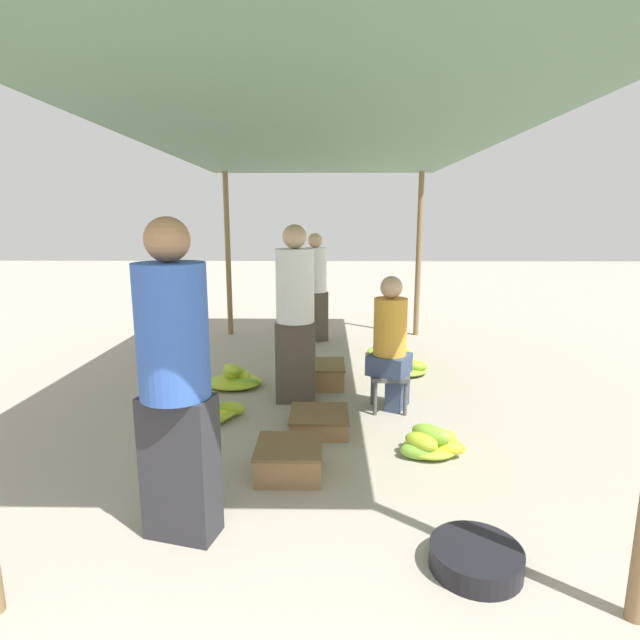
# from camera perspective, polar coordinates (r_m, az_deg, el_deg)

# --- Properties ---
(canopy_post_back_left) EXTENTS (0.08, 0.08, 2.43)m
(canopy_post_back_left) POSITION_cam_1_polar(r_m,az_deg,el_deg) (7.70, -10.47, 7.26)
(canopy_post_back_left) COLOR olive
(canopy_post_back_left) RESTS_ON ground
(canopy_post_back_right) EXTENTS (0.08, 0.08, 2.43)m
(canopy_post_back_right) POSITION_cam_1_polar(r_m,az_deg,el_deg) (7.67, 11.20, 7.22)
(canopy_post_back_right) COLOR olive
(canopy_post_back_right) RESTS_ON ground
(canopy_tarp) EXTENTS (3.27, 6.00, 0.04)m
(canopy_tarp) POSITION_cam_1_polar(r_m,az_deg,el_deg) (4.79, 0.06, 19.90)
(canopy_tarp) COLOR #567A60
(canopy_tarp) RESTS_ON canopy_post_front_left
(vendor_foreground) EXTENTS (0.45, 0.45, 1.76)m
(vendor_foreground) POSITION_cam_1_polar(r_m,az_deg,el_deg) (2.77, -16.21, -6.48)
(vendor_foreground) COLOR #2D2D33
(vendor_foreground) RESTS_ON ground
(stool) EXTENTS (0.34, 0.34, 0.35)m
(stool) POSITION_cam_1_polar(r_m,az_deg,el_deg) (4.69, 7.86, -6.82)
(stool) COLOR #4C4C4C
(stool) RESTS_ON ground
(vendor_seated) EXTENTS (0.46, 0.46, 1.25)m
(vendor_seated) POSITION_cam_1_polar(r_m,az_deg,el_deg) (4.60, 8.16, -2.58)
(vendor_seated) COLOR #384766
(vendor_seated) RESTS_ON ground
(basin_black) EXTENTS (0.47, 0.47, 0.12)m
(basin_black) POSITION_cam_1_polar(r_m,az_deg,el_deg) (2.91, 17.37, -24.53)
(basin_black) COLOR black
(basin_black) RESTS_ON ground
(banana_pile_left_0) EXTENTS (0.59, 0.53, 0.25)m
(banana_pile_left_0) POSITION_cam_1_polar(r_m,az_deg,el_deg) (5.43, -9.67, -6.61)
(banana_pile_left_0) COLOR #A7C72E
(banana_pile_left_0) RESTS_ON ground
(banana_pile_left_1) EXTENTS (0.68, 0.49, 0.27)m
(banana_pile_left_1) POSITION_cam_1_polar(r_m,az_deg,el_deg) (4.61, -12.89, -10.01)
(banana_pile_left_1) COLOR yellow
(banana_pile_left_1) RESTS_ON ground
(banana_pile_right_0) EXTENTS (0.50, 0.38, 0.23)m
(banana_pile_right_0) POSITION_cam_1_polar(r_m,az_deg,el_deg) (3.94, 12.51, -13.67)
(banana_pile_right_0) COLOR #92BF32
(banana_pile_right_0) RESTS_ON ground
(banana_pile_right_1) EXTENTS (0.58, 0.53, 0.25)m
(banana_pile_right_1) POSITION_cam_1_polar(r_m,az_deg,el_deg) (6.60, 7.74, -3.43)
(banana_pile_right_1) COLOR yellow
(banana_pile_right_1) RESTS_ON ground
(banana_pile_right_2) EXTENTS (0.57, 0.60, 0.26)m
(banana_pile_right_2) POSITION_cam_1_polar(r_m,az_deg,el_deg) (5.80, 9.41, -5.35)
(banana_pile_right_2) COLOR #C4D329
(banana_pile_right_2) RESTS_ON ground
(crate_near) EXTENTS (0.49, 0.49, 0.16)m
(crate_near) POSITION_cam_1_polar(r_m,az_deg,el_deg) (4.27, -0.15, -11.52)
(crate_near) COLOR olive
(crate_near) RESTS_ON ground
(crate_mid) EXTENTS (0.54, 0.54, 0.24)m
(crate_mid) POSITION_cam_1_polar(r_m,az_deg,el_deg) (5.37, -0.07, -6.21)
(crate_mid) COLOR #9E7A4C
(crate_mid) RESTS_ON ground
(crate_far) EXTENTS (0.46, 0.46, 0.21)m
(crate_far) POSITION_cam_1_polar(r_m,az_deg,el_deg) (3.60, -3.53, -15.59)
(crate_far) COLOR olive
(crate_far) RESTS_ON ground
(shopper_walking_mid) EXTENTS (0.38, 0.37, 1.70)m
(shopper_walking_mid) POSITION_cam_1_polar(r_m,az_deg,el_deg) (4.72, -2.85, 0.90)
(shopper_walking_mid) COLOR #4C4238
(shopper_walking_mid) RESTS_ON ground
(shopper_walking_far) EXTENTS (0.41, 0.41, 1.56)m
(shopper_walking_far) POSITION_cam_1_polar(r_m,az_deg,el_deg) (7.19, -0.56, 3.92)
(shopper_walking_far) COLOR #4C4238
(shopper_walking_far) RESTS_ON ground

